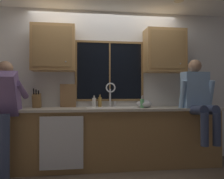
% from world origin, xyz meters
% --- Properties ---
extents(back_wall, '(5.94, 0.12, 2.55)m').
position_xyz_m(back_wall, '(0.00, 0.06, 1.27)').
color(back_wall, silver).
rests_on(back_wall, floor).
extents(ceiling_downlight_right, '(0.14, 0.14, 0.01)m').
position_xyz_m(ceiling_downlight_right, '(1.06, -0.60, 2.54)').
color(ceiling_downlight_right, '#FFEAB2').
extents(window_glass, '(1.10, 0.02, 0.95)m').
position_xyz_m(window_glass, '(0.08, -0.01, 1.52)').
color(window_glass, black).
extents(window_frame_top, '(1.17, 0.02, 0.04)m').
position_xyz_m(window_frame_top, '(0.08, -0.02, 2.02)').
color(window_frame_top, olive).
extents(window_frame_bottom, '(1.17, 0.02, 0.04)m').
position_xyz_m(window_frame_bottom, '(0.08, -0.02, 1.03)').
color(window_frame_bottom, olive).
extents(window_frame_left, '(0.04, 0.02, 0.95)m').
position_xyz_m(window_frame_left, '(-0.48, -0.02, 1.52)').
color(window_frame_left, olive).
extents(window_frame_right, '(0.03, 0.02, 0.95)m').
position_xyz_m(window_frame_right, '(0.65, -0.02, 1.52)').
color(window_frame_right, olive).
extents(window_mullion_center, '(0.02, 0.02, 0.95)m').
position_xyz_m(window_mullion_center, '(0.08, -0.02, 1.52)').
color(window_mullion_center, olive).
extents(lower_cabinet_run, '(3.54, 0.58, 0.88)m').
position_xyz_m(lower_cabinet_run, '(0.00, -0.29, 0.44)').
color(lower_cabinet_run, '#A07744').
rests_on(lower_cabinet_run, floor).
extents(countertop, '(3.60, 0.62, 0.04)m').
position_xyz_m(countertop, '(0.00, -0.31, 0.90)').
color(countertop, beige).
rests_on(countertop, lower_cabinet_run).
extents(dishwasher_front, '(0.60, 0.02, 0.74)m').
position_xyz_m(dishwasher_front, '(-0.67, -0.61, 0.46)').
color(dishwasher_front, white).
extents(upper_cabinet_left, '(0.67, 0.36, 0.72)m').
position_xyz_m(upper_cabinet_left, '(-0.83, -0.17, 1.86)').
color(upper_cabinet_left, '#B2844C').
extents(upper_cabinet_right, '(0.67, 0.36, 0.72)m').
position_xyz_m(upper_cabinet_right, '(1.00, -0.17, 1.86)').
color(upper_cabinet_right, '#B2844C').
extents(sink, '(0.80, 0.46, 0.21)m').
position_xyz_m(sink, '(0.08, -0.30, 0.82)').
color(sink, white).
rests_on(sink, lower_cabinet_run).
extents(faucet, '(0.18, 0.09, 0.40)m').
position_xyz_m(faucet, '(0.09, -0.12, 1.17)').
color(faucet, silver).
rests_on(faucet, countertop).
extents(person_standing, '(0.53, 0.66, 1.61)m').
position_xyz_m(person_standing, '(-1.46, -0.64, 0.98)').
color(person_standing, '#384260').
rests_on(person_standing, floor).
extents(person_sitting_on_counter, '(0.54, 0.61, 1.26)m').
position_xyz_m(person_sitting_on_counter, '(1.38, -0.57, 1.10)').
color(person_sitting_on_counter, '#384260').
rests_on(person_sitting_on_counter, countertop).
extents(knife_block, '(0.12, 0.18, 0.32)m').
position_xyz_m(knife_block, '(-1.09, -0.16, 1.03)').
color(knife_block, olive).
rests_on(knife_block, countertop).
extents(cutting_board, '(0.26, 0.10, 0.38)m').
position_xyz_m(cutting_board, '(-0.61, -0.09, 1.11)').
color(cutting_board, '#997047').
rests_on(cutting_board, countertop).
extents(mixing_bowl, '(0.25, 0.25, 0.12)m').
position_xyz_m(mixing_bowl, '(0.59, -0.33, 0.98)').
color(mixing_bowl, '#B7B7BC').
rests_on(mixing_bowl, countertop).
extents(soap_dispenser, '(0.06, 0.07, 0.20)m').
position_xyz_m(soap_dispenser, '(0.54, -0.41, 0.99)').
color(soap_dispenser, '#59A566').
rests_on(soap_dispenser, countertop).
extents(bottle_green_glass, '(0.06, 0.06, 0.21)m').
position_xyz_m(bottle_green_glass, '(-0.09, -0.08, 1.01)').
color(bottle_green_glass, olive).
rests_on(bottle_green_glass, countertop).
extents(bottle_tall_clear, '(0.06, 0.06, 0.20)m').
position_xyz_m(bottle_tall_clear, '(-0.19, -0.11, 1.00)').
color(bottle_tall_clear, silver).
rests_on(bottle_tall_clear, countertop).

